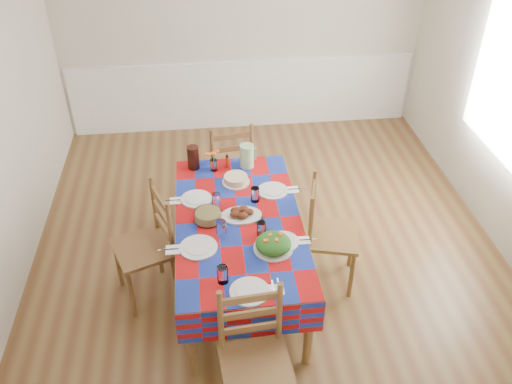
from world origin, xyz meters
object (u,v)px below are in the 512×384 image
at_px(chair_far, 230,165).
at_px(meat_platter, 241,214).
at_px(chair_right, 327,235).
at_px(chair_near, 255,360).
at_px(chair_left, 148,247).
at_px(dining_table, 239,228).
at_px(green_pitcher, 247,156).
at_px(tea_pitcher, 193,158).

bearing_deg(chair_far, meat_platter, 82.43).
bearing_deg(chair_right, chair_near, 162.27).
height_order(meat_platter, chair_left, chair_left).
distance_m(meat_platter, chair_far, 1.20).
xyz_separation_m(dining_table, chair_near, (-0.00, -1.22, -0.15)).
xyz_separation_m(chair_left, chair_right, (1.54, -0.01, -0.01)).
bearing_deg(chair_far, green_pitcher, 100.94).
height_order(green_pitcher, chair_far, chair_far).
distance_m(dining_table, tea_pitcher, 0.93).
height_order(green_pitcher, chair_right, chair_right).
xyz_separation_m(tea_pitcher, chair_near, (0.35, -2.05, -0.35)).
bearing_deg(chair_left, chair_far, 126.46).
height_order(meat_platter, chair_far, chair_far).
height_order(meat_platter, tea_pitcher, tea_pitcher).
distance_m(tea_pitcher, chair_right, 1.44).
bearing_deg(chair_near, meat_platter, 84.06).
height_order(chair_near, chair_far, chair_near).
distance_m(chair_near, chair_far, 2.43).
xyz_separation_m(green_pitcher, chair_right, (0.62, -0.80, -0.36)).
relative_size(meat_platter, tea_pitcher, 1.52).
distance_m(meat_platter, tea_pitcher, 0.88).
relative_size(chair_left, chair_right, 1.02).
bearing_deg(dining_table, tea_pitcher, 112.74).
height_order(dining_table, chair_far, chair_far).
distance_m(meat_platter, chair_near, 1.29).
bearing_deg(green_pitcher, meat_platter, -99.35).
xyz_separation_m(tea_pitcher, chair_left, (-0.42, -0.82, -0.34)).
xyz_separation_m(chair_near, chair_right, (0.77, 1.23, -0.01)).
relative_size(tea_pitcher, chair_right, 0.22).
height_order(meat_platter, chair_near, chair_near).
relative_size(dining_table, meat_platter, 5.66).
bearing_deg(chair_near, tea_pitcher, 94.96).
relative_size(tea_pitcher, chair_left, 0.21).
relative_size(chair_near, chair_left, 0.99).
bearing_deg(tea_pitcher, chair_left, -117.03).
bearing_deg(chair_right, dining_table, 105.38).
xyz_separation_m(dining_table, chair_left, (-0.77, 0.02, -0.15)).
xyz_separation_m(dining_table, green_pitcher, (0.15, 0.81, 0.20)).
relative_size(meat_platter, chair_far, 0.33).
bearing_deg(tea_pitcher, dining_table, -67.26).
height_order(chair_far, chair_right, chair_far).
relative_size(dining_table, chair_near, 1.85).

